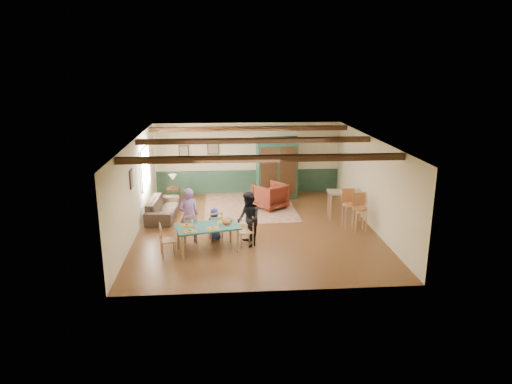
{
  "coord_description": "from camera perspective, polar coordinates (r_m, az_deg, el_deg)",
  "views": [
    {
      "loc": [
        -0.98,
        -12.97,
        4.77
      ],
      "look_at": [
        0.0,
        -0.04,
        1.15
      ],
      "focal_mm": 32.0,
      "sensor_mm": 36.0,
      "label": 1
    }
  ],
  "objects": [
    {
      "name": "place_setting_near_left",
      "position": [
        11.77,
        -8.25,
        -4.61
      ],
      "size": [
        0.42,
        0.35,
        0.11
      ],
      "primitive_type": null,
      "rotation": [
        0.0,
        0.0,
        0.25
      ],
      "color": "gold",
      "rests_on": "dining_table"
    },
    {
      "name": "ceiling_beam_back",
      "position": [
        16.14,
        -0.83,
        7.91
      ],
      "size": [
        6.95,
        0.16,
        0.16
      ],
      "primitive_type": "cube",
      "color": "black",
      "rests_on": "ceiling"
    },
    {
      "name": "end_table",
      "position": [
        16.59,
        -10.26,
        -0.39
      ],
      "size": [
        0.46,
        0.46,
        0.54
      ],
      "primitive_type": null,
      "rotation": [
        0.0,
        0.0,
        -0.04
      ],
      "color": "black",
      "rests_on": "floor"
    },
    {
      "name": "picture_back_a",
      "position": [
        17.2,
        -5.37,
        5.59
      ],
      "size": [
        0.45,
        0.04,
        0.55
      ],
      "primitive_type": null,
      "color": "gray",
      "rests_on": "wall_back"
    },
    {
      "name": "dining_chair_far_right",
      "position": [
        12.84,
        -5.12,
        -4.21
      ],
      "size": [
        0.47,
        0.48,
        0.86
      ],
      "primitive_type": null,
      "rotation": [
        0.0,
        0.0,
        3.39
      ],
      "color": "#AD7B56",
      "rests_on": "floor"
    },
    {
      "name": "wall_left",
      "position": [
        13.65,
        -14.84,
        0.56
      ],
      "size": [
        0.02,
        8.0,
        2.7
      ],
      "primitive_type": "cube",
      "color": "beige",
      "rests_on": "floor"
    },
    {
      "name": "ceiling_beam_mid",
      "position": [
        13.58,
        -0.15,
        6.45
      ],
      "size": [
        6.95,
        0.16,
        0.16
      ],
      "primitive_type": "cube",
      "color": "black",
      "rests_on": "ceiling"
    },
    {
      "name": "picture_back_b",
      "position": [
        17.28,
        -9.02,
        5.01
      ],
      "size": [
        0.38,
        0.04,
        0.48
      ],
      "primitive_type": null,
      "color": "gray",
      "rests_on": "wall_back"
    },
    {
      "name": "place_setting_far_left",
      "position": [
        12.19,
        -8.64,
        -3.91
      ],
      "size": [
        0.42,
        0.35,
        0.11
      ],
      "primitive_type": null,
      "rotation": [
        0.0,
        0.0,
        0.25
      ],
      "color": "gold",
      "rests_on": "dining_table"
    },
    {
      "name": "wall_back",
      "position": [
        17.34,
        -1.02,
        4.22
      ],
      "size": [
        7.0,
        0.02,
        2.7
      ],
      "primitive_type": "cube",
      "color": "beige",
      "rests_on": "floor"
    },
    {
      "name": "place_setting_far_right",
      "position": [
        12.38,
        -4.08,
        -3.45
      ],
      "size": [
        0.42,
        0.35,
        0.11
      ],
      "primitive_type": null,
      "rotation": [
        0.0,
        0.0,
        0.25
      ],
      "color": "gold",
      "rests_on": "dining_table"
    },
    {
      "name": "sofa",
      "position": [
        15.06,
        -11.57,
        -1.95
      ],
      "size": [
        0.93,
        2.15,
        0.62
      ],
      "primitive_type": "imported",
      "rotation": [
        0.0,
        0.0,
        1.52
      ],
      "color": "#372B22",
      "rests_on": "floor"
    },
    {
      "name": "floor",
      "position": [
        13.85,
        -0.02,
        -4.54
      ],
      "size": [
        8.0,
        8.0,
        0.0
      ],
      "primitive_type": "plane",
      "color": "#4F2D16",
      "rests_on": "ground"
    },
    {
      "name": "picture_left_wall",
      "position": [
        12.97,
        -15.29,
        1.58
      ],
      "size": [
        0.04,
        0.42,
        0.52
      ],
      "primitive_type": null,
      "color": "gray",
      "rests_on": "wall_left"
    },
    {
      "name": "table_lamp",
      "position": [
        16.46,
        -10.34,
        1.34
      ],
      "size": [
        0.3,
        0.3,
        0.49
      ],
      "primitive_type": null,
      "rotation": [
        0.0,
        0.0,
        0.11
      ],
      "color": "#D6B08A",
      "rests_on": "end_table"
    },
    {
      "name": "place_setting_near_center",
      "position": [
        11.87,
        -5.44,
        -4.33
      ],
      "size": [
        0.42,
        0.35,
        0.11
      ],
      "primitive_type": null,
      "rotation": [
        0.0,
        0.0,
        0.25
      ],
      "color": "gold",
      "rests_on": "dining_table"
    },
    {
      "name": "ceiling_beam_front",
      "position": [
        10.93,
        0.89,
        4.21
      ],
      "size": [
        6.95,
        0.16,
        0.16
      ],
      "primitive_type": "cube",
      "color": "black",
      "rests_on": "ceiling"
    },
    {
      "name": "bar_stool_right",
      "position": [
        13.78,
        12.87,
        -2.54
      ],
      "size": [
        0.41,
        0.45,
        1.14
      ],
      "primitive_type": null,
      "rotation": [
        0.0,
        0.0,
        0.01
      ],
      "color": "#B37445",
      "rests_on": "floor"
    },
    {
      "name": "dining_chair_end_right",
      "position": [
        12.41,
        -1.34,
        -4.86
      ],
      "size": [
        0.48,
        0.47,
        0.86
      ],
      "primitive_type": null,
      "rotation": [
        0.0,
        0.0,
        -1.33
      ],
      "color": "#AD7B56",
      "rests_on": "floor"
    },
    {
      "name": "window_left",
      "position": [
        15.22,
        -13.67,
        2.94
      ],
      "size": [
        0.06,
        1.6,
        1.3
      ],
      "primitive_type": null,
      "color": "white",
      "rests_on": "wall_left"
    },
    {
      "name": "wall_right",
      "position": [
        14.14,
        14.27,
        1.12
      ],
      "size": [
        0.02,
        8.0,
        2.7
      ],
      "primitive_type": "cube",
      "color": "beige",
      "rests_on": "floor"
    },
    {
      "name": "armchair",
      "position": [
        15.64,
        1.8,
        -0.49
      ],
      "size": [
        1.32,
        1.33,
        0.87
      ],
      "primitive_type": "imported",
      "rotation": [
        0.0,
        0.0,
        -2.5
      ],
      "color": "#42130D",
      "rests_on": "floor"
    },
    {
      "name": "dining_chair_end_left",
      "position": [
        12.01,
        -10.96,
        -5.87
      ],
      "size": [
        0.48,
        0.47,
        0.86
      ],
      "primitive_type": null,
      "rotation": [
        0.0,
        0.0,
        1.82
      ],
      "color": "#AD7B56",
      "rests_on": "floor"
    },
    {
      "name": "armoire",
      "position": [
        16.67,
        2.62,
        2.96
      ],
      "size": [
        1.66,
        0.81,
        2.26
      ],
      "primitive_type": "cube",
      "rotation": [
        0.0,
        0.0,
        0.11
      ],
      "color": "#153427",
      "rests_on": "floor"
    },
    {
      "name": "counter_table",
      "position": [
        14.84,
        10.95,
        -1.61
      ],
      "size": [
        1.13,
        0.72,
        0.9
      ],
      "primitive_type": null,
      "rotation": [
        0.0,
        0.0,
        -0.09
      ],
      "color": "tan",
      "rests_on": "floor"
    },
    {
      "name": "bar_stool_left",
      "position": [
        13.99,
        11.58,
        -2.11
      ],
      "size": [
        0.45,
        0.49,
        1.18
      ],
      "primitive_type": null,
      "rotation": [
        0.0,
        0.0,
        0.07
      ],
      "color": "#B37445",
      "rests_on": "floor"
    },
    {
      "name": "person_man",
      "position": [
        12.66,
        -8.43,
        -2.92
      ],
      "size": [
        0.65,
        0.5,
        1.57
      ],
      "primitive_type": "imported",
      "rotation": [
        0.0,
        0.0,
        3.39
      ],
      "color": "#8760A5",
      "rests_on": "floor"
    },
    {
      "name": "person_woman",
      "position": [
        12.33,
        -0.95,
        -3.43
      ],
      "size": [
        0.73,
        0.84,
        1.5
      ],
      "primitive_type": "imported",
      "rotation": [
        0.0,
        0.0,
        -1.33
      ],
      "color": "black",
      "rests_on": "floor"
    },
    {
      "name": "dining_table",
      "position": [
        12.2,
        -6.05,
        -5.77
      ],
      "size": [
        1.81,
        1.28,
        0.68
      ],
      "primitive_type": null,
      "rotation": [
        0.0,
        0.0,
        0.25
      ],
      "color": "#1C5954",
      "rests_on": "floor"
    },
    {
      "name": "wainscot_back",
      "position": [
        17.52,
        -1.0,
        1.32
      ],
      "size": [
        6.95,
        0.03,
        0.9
      ],
      "primitive_type": "cube",
      "color": "#213D2D",
      "rests_on": "floor"
    },
    {
      "name": "dining_chair_far_left",
      "position": [
        12.71,
        -8.31,
        -4.53
      ],
      "size": [
        0.47,
        0.48,
        0.86
      ],
      "primitive_type": null,
      "rotation": [
        0.0,
        0.0,
        3.39
      ],
      "color": "#AD7B56",
      "rests_on": "floor"
    },
    {
      "name": "ceiling",
      "position": [
        13.17,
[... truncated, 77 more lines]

